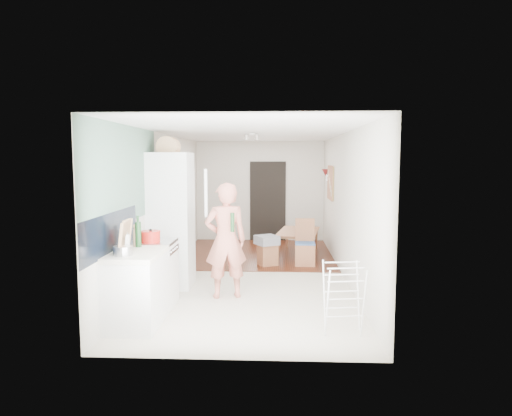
# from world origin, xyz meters

# --- Properties ---
(room_shell) EXTENTS (3.20, 7.00, 2.50)m
(room_shell) POSITION_xyz_m (0.00, 0.00, 1.25)
(room_shell) COLOR silver
(room_shell) RESTS_ON ground
(floor) EXTENTS (3.20, 7.00, 0.01)m
(floor) POSITION_xyz_m (0.00, 0.00, 0.00)
(floor) COLOR beige
(floor) RESTS_ON ground
(wood_floor_overlay) EXTENTS (3.20, 3.30, 0.01)m
(wood_floor_overlay) POSITION_xyz_m (0.00, 1.85, 0.01)
(wood_floor_overlay) COLOR #572110
(wood_floor_overlay) RESTS_ON room_shell
(sage_wall_panel) EXTENTS (0.02, 3.00, 1.30)m
(sage_wall_panel) POSITION_xyz_m (-1.59, -2.00, 1.85)
(sage_wall_panel) COLOR slate
(sage_wall_panel) RESTS_ON room_shell
(tile_splashback) EXTENTS (0.02, 1.90, 0.50)m
(tile_splashback) POSITION_xyz_m (-1.59, -2.55, 1.15)
(tile_splashback) COLOR black
(tile_splashback) RESTS_ON room_shell
(doorway_recess) EXTENTS (0.90, 0.04, 2.00)m
(doorway_recess) POSITION_xyz_m (0.20, 3.48, 1.00)
(doorway_recess) COLOR black
(doorway_recess) RESTS_ON room_shell
(base_cabinet) EXTENTS (0.60, 0.90, 0.86)m
(base_cabinet) POSITION_xyz_m (-1.30, -2.55, 0.43)
(base_cabinet) COLOR white
(base_cabinet) RESTS_ON room_shell
(worktop) EXTENTS (0.62, 0.92, 0.06)m
(worktop) POSITION_xyz_m (-1.30, -2.55, 0.89)
(worktop) COLOR silver
(worktop) RESTS_ON room_shell
(range_cooker) EXTENTS (0.60, 0.60, 0.88)m
(range_cooker) POSITION_xyz_m (-1.30, -1.80, 0.44)
(range_cooker) COLOR white
(range_cooker) RESTS_ON room_shell
(cooker_top) EXTENTS (0.60, 0.60, 0.04)m
(cooker_top) POSITION_xyz_m (-1.30, -1.80, 0.90)
(cooker_top) COLOR #B8B8BB
(cooker_top) RESTS_ON room_shell
(fridge_housing) EXTENTS (0.66, 0.66, 2.15)m
(fridge_housing) POSITION_xyz_m (-1.27, -0.78, 1.07)
(fridge_housing) COLOR white
(fridge_housing) RESTS_ON room_shell
(fridge_door) EXTENTS (0.14, 0.56, 0.70)m
(fridge_door) POSITION_xyz_m (-0.66, -1.08, 1.55)
(fridge_door) COLOR white
(fridge_door) RESTS_ON room_shell
(fridge_interior) EXTENTS (0.02, 0.52, 0.66)m
(fridge_interior) POSITION_xyz_m (-0.96, -0.78, 1.55)
(fridge_interior) COLOR white
(fridge_interior) RESTS_ON room_shell
(pinboard) EXTENTS (0.03, 0.90, 0.70)m
(pinboard) POSITION_xyz_m (1.58, 1.90, 1.55)
(pinboard) COLOR tan
(pinboard) RESTS_ON room_shell
(pinboard_frame) EXTENTS (0.00, 0.94, 0.74)m
(pinboard_frame) POSITION_xyz_m (1.57, 1.90, 1.55)
(pinboard_frame) COLOR #93623E
(pinboard_frame) RESTS_ON room_shell
(wall_sconce) EXTENTS (0.18, 0.18, 0.16)m
(wall_sconce) POSITION_xyz_m (1.54, 2.55, 1.75)
(wall_sconce) COLOR maroon
(wall_sconce) RESTS_ON room_shell
(person) EXTENTS (0.83, 0.66, 2.02)m
(person) POSITION_xyz_m (-0.33, -1.35, 1.01)
(person) COLOR #D77A67
(person) RESTS_ON floor
(dining_table) EXTENTS (0.89, 1.34, 0.44)m
(dining_table) POSITION_xyz_m (0.92, 1.78, 0.22)
(dining_table) COLOR #93623E
(dining_table) RESTS_ON floor
(dining_chair) EXTENTS (0.39, 0.39, 0.90)m
(dining_chair) POSITION_xyz_m (0.97, 0.76, 0.45)
(dining_chair) COLOR #93623E
(dining_chair) RESTS_ON floor
(stool) EXTENTS (0.42, 0.42, 0.42)m
(stool) POSITION_xyz_m (0.25, 0.72, 0.21)
(stool) COLOR #93623E
(stool) RESTS_ON floor
(grey_drape) EXTENTS (0.52, 0.52, 0.17)m
(grey_drape) POSITION_xyz_m (0.24, 0.69, 0.50)
(grey_drape) COLOR gray
(grey_drape) RESTS_ON stool
(drying_rack) EXTENTS (0.48, 0.44, 0.84)m
(drying_rack) POSITION_xyz_m (1.21, -2.71, 0.42)
(drying_rack) COLOR white
(drying_rack) RESTS_ON floor
(bread_bin) EXTENTS (0.37, 0.35, 0.18)m
(bread_bin) POSITION_xyz_m (-1.31, -0.70, 2.24)
(bread_bin) COLOR tan
(bread_bin) RESTS_ON fridge_housing
(red_casserole) EXTENTS (0.28, 0.28, 0.15)m
(red_casserole) POSITION_xyz_m (-1.29, -1.90, 1.00)
(red_casserole) COLOR red
(red_casserole) RESTS_ON cooker_top
(steel_pan) EXTENTS (0.27, 0.27, 0.11)m
(steel_pan) POSITION_xyz_m (-1.38, -2.77, 0.98)
(steel_pan) COLOR #B8B8BB
(steel_pan) RESTS_ON worktop
(held_bottle) EXTENTS (0.06, 0.06, 0.27)m
(held_bottle) POSITION_xyz_m (-0.21, -1.55, 1.15)
(held_bottle) COLOR #1C431E
(held_bottle) RESTS_ON person
(bottle_a) EXTENTS (0.09, 0.09, 0.33)m
(bottle_a) POSITION_xyz_m (-1.36, -2.24, 1.08)
(bottle_a) COLOR #1C431E
(bottle_a) RESTS_ON worktop
(bottle_b) EXTENTS (0.09, 0.09, 0.30)m
(bottle_b) POSITION_xyz_m (-1.44, -2.44, 1.07)
(bottle_b) COLOR #1C431E
(bottle_b) RESTS_ON worktop
(bottle_c) EXTENTS (0.11, 0.11, 0.23)m
(bottle_c) POSITION_xyz_m (-1.39, -2.63, 1.03)
(bottle_c) COLOR silver
(bottle_c) RESTS_ON worktop
(pepper_mill_front) EXTENTS (0.08, 0.08, 0.23)m
(pepper_mill_front) POSITION_xyz_m (-1.40, -2.22, 1.03)
(pepper_mill_front) COLOR tan
(pepper_mill_front) RESTS_ON worktop
(pepper_mill_back) EXTENTS (0.06, 0.06, 0.20)m
(pepper_mill_back) POSITION_xyz_m (-1.43, -2.02, 1.02)
(pepper_mill_back) COLOR tan
(pepper_mill_back) RESTS_ON worktop
(chopping_boards) EXTENTS (0.11, 0.30, 0.41)m
(chopping_boards) POSITION_xyz_m (-1.38, -2.66, 1.13)
(chopping_boards) COLOR tan
(chopping_boards) RESTS_ON worktop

